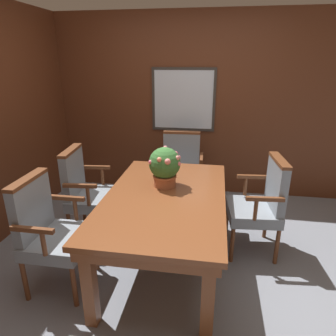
{
  "coord_description": "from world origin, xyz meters",
  "views": [
    {
      "loc": [
        0.38,
        -2.29,
        1.86
      ],
      "look_at": [
        -0.03,
        0.23,
        0.93
      ],
      "focal_mm": 32.0,
      "sensor_mm": 36.0,
      "label": 1
    }
  ],
  "objects_px": {
    "chair_left_far": "(86,189)",
    "chair_head_far": "(180,167)",
    "chair_right_far": "(261,202)",
    "chair_left_near": "(49,229)",
    "potted_plant": "(165,166)",
    "dining_table": "(165,205)"
  },
  "relations": [
    {
      "from": "chair_right_far",
      "to": "chair_left_near",
      "type": "height_order",
      "value": "same"
    },
    {
      "from": "chair_left_far",
      "to": "chair_head_far",
      "type": "relative_size",
      "value": 1.0
    },
    {
      "from": "chair_left_far",
      "to": "chair_right_far",
      "type": "bearing_deg",
      "value": -95.83
    },
    {
      "from": "chair_head_far",
      "to": "chair_left_near",
      "type": "distance_m",
      "value": 1.87
    },
    {
      "from": "chair_left_near",
      "to": "potted_plant",
      "type": "xyz_separation_m",
      "value": [
        0.86,
        0.61,
        0.38
      ]
    },
    {
      "from": "dining_table",
      "to": "chair_right_far",
      "type": "relative_size",
      "value": 1.76
    },
    {
      "from": "dining_table",
      "to": "chair_left_far",
      "type": "height_order",
      "value": "chair_left_far"
    },
    {
      "from": "chair_right_far",
      "to": "chair_left_near",
      "type": "distance_m",
      "value": 1.96
    },
    {
      "from": "dining_table",
      "to": "chair_left_near",
      "type": "relative_size",
      "value": 1.76
    },
    {
      "from": "potted_plant",
      "to": "dining_table",
      "type": "bearing_deg",
      "value": -79.21
    },
    {
      "from": "chair_left_far",
      "to": "chair_head_far",
      "type": "distance_m",
      "value": 1.25
    },
    {
      "from": "dining_table",
      "to": "chair_head_far",
      "type": "xyz_separation_m",
      "value": [
        -0.01,
        1.24,
        -0.09
      ]
    },
    {
      "from": "dining_table",
      "to": "chair_right_far",
      "type": "height_order",
      "value": "chair_right_far"
    },
    {
      "from": "chair_head_far",
      "to": "potted_plant",
      "type": "relative_size",
      "value": 2.61
    },
    {
      "from": "chair_left_far",
      "to": "chair_left_near",
      "type": "bearing_deg",
      "value": 176.33
    },
    {
      "from": "chair_left_near",
      "to": "potted_plant",
      "type": "distance_m",
      "value": 1.13
    },
    {
      "from": "dining_table",
      "to": "chair_left_near",
      "type": "xyz_separation_m",
      "value": [
        -0.9,
        -0.41,
        -0.09
      ]
    },
    {
      "from": "chair_head_far",
      "to": "chair_right_far",
      "type": "relative_size",
      "value": 1.0
    },
    {
      "from": "dining_table",
      "to": "chair_head_far",
      "type": "distance_m",
      "value": 1.24
    },
    {
      "from": "dining_table",
      "to": "chair_right_far",
      "type": "bearing_deg",
      "value": 23.41
    },
    {
      "from": "chair_left_far",
      "to": "potted_plant",
      "type": "height_order",
      "value": "potted_plant"
    },
    {
      "from": "chair_head_far",
      "to": "chair_right_far",
      "type": "bearing_deg",
      "value": -45.25
    }
  ]
}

